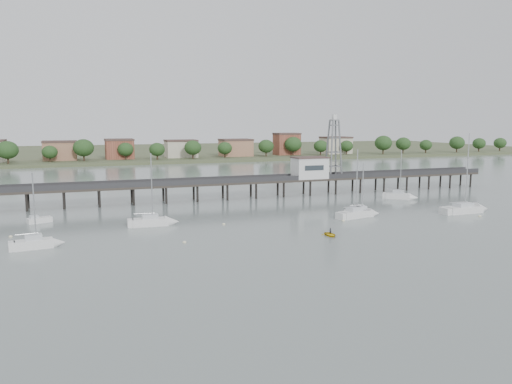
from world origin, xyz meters
The scene contains 15 objects.
ground_plane centered at (0.00, 0.00, 0.00)m, with size 500.00×500.00×0.00m, color slate.
pier centered at (0.00, 60.00, 3.79)m, with size 150.00×5.00×5.50m.
pier_building centered at (25.00, 60.00, 6.67)m, with size 8.40×5.40×5.30m.
lattice_tower centered at (31.50, 60.00, 11.10)m, with size 3.20×3.20×15.50m.
sailboat_b centered at (-15.81, 35.63, 0.64)m, with size 8.05×2.71×13.15m.
sailboat_d centered at (44.27, 27.25, 0.63)m, with size 10.19×3.15×16.56m.
sailboat_a centered at (-33.78, 25.62, 0.65)m, with size 6.94×2.89×11.27m.
sailboat_c centered at (21.06, 30.51, 0.64)m, with size 8.47×4.31×13.45m.
sailboat_e centered at (42.14, 46.05, 0.65)m, with size 6.76×6.28×11.93m.
sailboat_f centered at (22.31, 30.71, 0.66)m, with size 6.43×2.59×10.52m.
white_tender centered at (-35.26, 44.91, 0.48)m, with size 4.35×2.93×1.56m.
yellow_dinghy centered at (8.42, 18.38, 0.00)m, with size 2.13×0.62×2.98m, color gold.
dinghy_occupant centered at (8.42, 18.38, 0.00)m, with size 0.36×0.99×0.24m, color black.
mooring_buoys centered at (0.28, 27.90, 0.08)m, with size 81.90×13.30×0.39m.
far_shore centered at (0.36, 239.58, 0.95)m, with size 500.00×170.00×10.40m.
Camera 1 is at (-28.50, -49.56, 17.71)m, focal length 35.00 mm.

